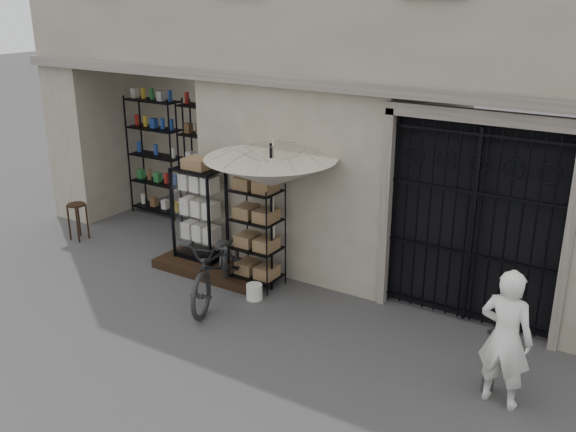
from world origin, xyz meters
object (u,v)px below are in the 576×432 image
Objects in this scene: bicycle at (219,297)px; shopkeeper at (497,401)px; wooden_stool at (78,221)px; steel_bollard at (490,362)px; wire_rack at (257,236)px; white_bucket at (254,292)px; market_umbrella at (271,165)px; display_cabinet at (199,218)px.

bicycle is 4.43m from shopkeeper.
steel_bollard reaches higher than wooden_stool.
shopkeeper is at bearing -24.08° from bicycle.
bicycle is at bearing -8.03° from wooden_stool.
white_bucket is at bearing -46.88° from wire_rack.
wire_rack is 2.38× the size of wooden_stool.
white_bucket is at bearing -95.99° from market_umbrella.
bicycle reaches higher than wooden_stool.
wire_rack is 1.01× the size of shopkeeper.
wooden_stool is at bearing 176.34° from white_bucket.
market_umbrella is 4.01× the size of wooden_stool.
bicycle is at bearing 1.46° from shopkeeper.
market_umbrella is 4.17m from steel_bollard.
bicycle reaches higher than steel_bollard.
display_cabinet is at bearing 159.09° from white_bucket.
wooden_stool is at bearing -0.01° from shopkeeper.
shopkeeper is at bearing 3.09° from display_cabinet.
steel_bollard is at bearing -22.46° from bicycle.
steel_bollard is 0.45m from shopkeeper.
wire_rack is at bearing -8.41° from shopkeeper.
bicycle is (-0.54, -0.69, -2.07)m from market_umbrella.
wooden_stool is (-4.04, -0.19, -0.46)m from wire_rack.
market_umbrella is 1.37× the size of bicycle.
shopkeeper is at bearing -6.33° from wooden_stool.
bicycle is at bearing 176.76° from steel_bollard.
wire_rack is 1.27m from market_umbrella.
display_cabinet is at bearing 174.13° from market_umbrella.
steel_bollard is (4.02, -0.97, -0.43)m from wire_rack.
bicycle is (-0.50, -0.26, -0.12)m from white_bucket.
wire_rack is at bearing 2.66° from wooden_stool.
market_umbrella is 3.60× the size of steel_bollard.
steel_bollard is at bearing -7.63° from white_bucket.
wire_rack is 4.07m from wooden_stool.
display_cabinet reaches higher than shopkeeper.
steel_bollard is (3.75, -0.50, 0.28)m from white_bucket.
display_cabinet is 0.60× the size of market_umbrella.
shopkeeper is (4.42, -0.37, 0.00)m from bicycle.
display_cabinet is 1.01× the size of wire_rack.
market_umbrella reaches higher than wire_rack.
wire_rack is 6.75× the size of white_bucket.
display_cabinet is 1.81m from white_bucket.
wooden_stool is at bearing -157.74° from display_cabinet.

